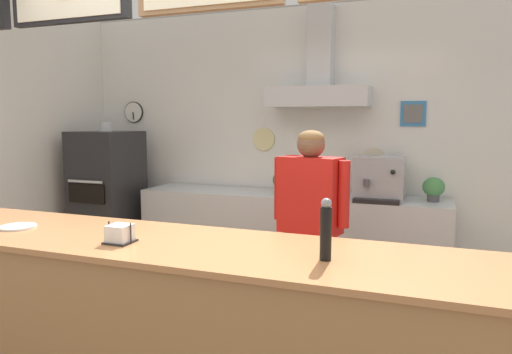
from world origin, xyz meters
TOP-DOWN VIEW (x-y plane):
  - back_wall_assembly at (0.00, 2.48)m, footprint 5.51×2.70m
  - service_counter at (0.00, -0.29)m, footprint 4.46×0.75m
  - back_prep_counter at (-0.19, 2.23)m, footprint 3.13×0.62m
  - pizza_oven at (-2.20, 1.95)m, footprint 0.60×0.71m
  - shop_worker at (0.35, 0.99)m, footprint 0.59×0.31m
  - espresso_machine at (0.71, 2.21)m, footprint 0.45×0.49m
  - potted_basil at (1.19, 2.27)m, footprint 0.20×0.20m
  - potted_thyme at (0.13, 2.22)m, footprint 0.25×0.25m
  - potted_oregano at (-0.24, 2.21)m, footprint 0.21×0.21m
  - napkin_holder at (-0.28, -0.41)m, footprint 0.14×0.13m
  - condiment_plate at (-1.04, -0.34)m, footprint 0.20×0.20m
  - pepper_grinder at (0.75, -0.34)m, footprint 0.05×0.05m

SIDE VIEW (x-z plane):
  - back_prep_counter at x=-0.19m, z-range -0.01..0.90m
  - service_counter at x=0.00m, z-range 0.00..1.04m
  - pizza_oven at x=-2.20m, z-range -0.05..1.58m
  - shop_worker at x=0.35m, z-range 0.06..1.64m
  - potted_basil at x=1.19m, z-range 0.92..1.14m
  - potted_oregano at x=-0.24m, z-range 0.91..1.15m
  - condiment_plate at x=-1.04m, z-range 1.04..1.05m
  - potted_thyme at x=0.13m, z-range 0.92..1.20m
  - napkin_holder at x=-0.28m, z-range 1.03..1.13m
  - espresso_machine at x=0.71m, z-range 0.90..1.31m
  - pepper_grinder at x=0.75m, z-range 1.04..1.32m
  - back_wall_assembly at x=0.00m, z-range 0.09..2.93m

